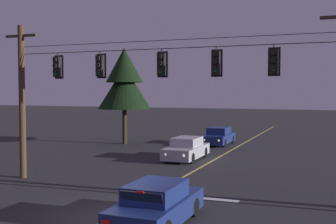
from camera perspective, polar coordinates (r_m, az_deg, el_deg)
The scene contains 13 objects.
ground_plane at distance 15.14m, azimuth -7.53°, elevation -13.73°, with size 180.00×180.00×0.00m, color #28282B.
lane_centre_stripe at distance 24.35m, azimuth 4.38°, elevation -7.37°, with size 0.14×60.00×0.01m, color #D1C64C.
stop_bar_paint at distance 17.64m, azimuth 3.90°, elevation -11.31°, with size 3.40×0.36×0.01m, color silver.
signal_span_assembly at distance 18.33m, azimuth -1.15°, elevation 1.55°, with size 16.49×0.32×7.51m.
traffic_light_leftmost at distance 20.93m, azimuth -14.58°, elevation 5.87°, with size 0.48×0.41×1.22m.
traffic_light_left_inner at distance 19.66m, azimuth -9.09°, elevation 6.12°, with size 0.48×0.41×1.22m.
traffic_light_centre at distance 18.31m, azimuth -0.90°, elevation 6.41°, with size 0.48×0.41×1.22m.
traffic_light_right_inner at distance 17.53m, azimuth 6.40°, elevation 6.55°, with size 0.48×0.41×1.22m.
traffic_light_rightmost at distance 17.07m, azimuth 13.92°, elevation 6.58°, with size 0.48×0.41×1.22m.
car_waiting_near_lane at distance 14.02m, azimuth -1.50°, elevation -12.31°, with size 1.80×4.33×1.39m.
car_oncoming_lead at distance 27.01m, azimuth 2.47°, elevation -4.97°, with size 1.80×4.42×1.39m.
car_oncoming_trailing at distance 34.65m, azimuth 6.77°, elevation -3.26°, with size 1.80×4.42×1.39m.
tree_verge_near at distance 34.77m, azimuth -5.85°, elevation 4.08°, with size 4.28×4.28×7.79m.
Camera 1 is at (7.10, -12.66, 4.31)m, focal length 45.68 mm.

